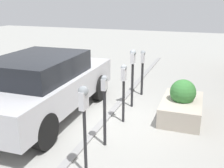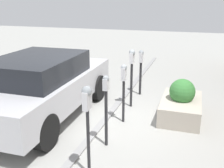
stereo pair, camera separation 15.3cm
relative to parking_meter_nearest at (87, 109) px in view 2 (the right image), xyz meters
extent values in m
plane|color=#999993|center=(2.08, 0.38, -1.20)|extent=(40.00, 40.00, 0.00)
cube|color=gray|center=(2.08, 0.46, -1.18)|extent=(15.21, 0.16, 0.04)
cylinder|color=#232326|center=(0.00, 0.00, -0.60)|extent=(0.05, 0.05, 1.20)
cube|color=silver|center=(0.00, 0.00, 0.15)|extent=(0.19, 0.09, 0.30)
sphere|color=gray|center=(0.00, 0.00, 0.30)|extent=(0.16, 0.16, 0.16)
cylinder|color=#232326|center=(0.99, 0.04, -0.61)|extent=(0.06, 0.06, 1.19)
cube|color=silver|center=(0.99, 0.04, 0.10)|extent=(0.15, 0.09, 0.23)
sphere|color=gray|center=(0.99, 0.04, 0.21)|extent=(0.13, 0.13, 0.13)
cylinder|color=#232326|center=(2.14, 0.01, -0.68)|extent=(0.06, 0.06, 1.06)
cube|color=silver|center=(2.14, 0.01, 0.01)|extent=(0.17, 0.09, 0.30)
sphere|color=gray|center=(2.14, 0.01, 0.16)|extent=(0.15, 0.15, 0.15)
cylinder|color=#232326|center=(3.14, 0.07, -0.59)|extent=(0.07, 0.07, 1.23)
cube|color=silver|center=(3.14, 0.07, 0.17)|extent=(0.20, 0.09, 0.29)
sphere|color=gray|center=(3.14, 0.07, 0.32)|extent=(0.17, 0.17, 0.17)
cylinder|color=#232326|center=(4.18, 0.04, -0.69)|extent=(0.07, 0.07, 1.03)
cube|color=silver|center=(4.18, 0.04, -0.02)|extent=(0.18, 0.09, 0.30)
sphere|color=gray|center=(4.18, 0.04, 0.13)|extent=(0.15, 0.15, 0.15)
cube|color=#B2A899|center=(2.86, -1.30, -0.97)|extent=(1.64, 0.96, 0.47)
sphere|color=#387A38|center=(2.86, -1.30, -0.53)|extent=(0.63, 0.63, 0.63)
cube|color=#B7B7BC|center=(1.91, 2.04, -0.49)|extent=(4.63, 2.07, 0.68)
cube|color=black|center=(1.72, 2.04, 0.11)|extent=(2.42, 1.79, 0.51)
cylinder|color=black|center=(3.33, 1.13, -0.83)|extent=(0.75, 0.24, 0.75)
cylinder|color=black|center=(3.33, 2.95, -0.83)|extent=(0.75, 0.24, 0.75)
cylinder|color=black|center=(0.48, 1.13, -0.83)|extent=(0.75, 0.24, 0.75)
camera|label=1|loc=(-3.42, -1.69, 1.62)|focal=42.00mm
camera|label=2|loc=(-3.47, -1.54, 1.62)|focal=42.00mm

